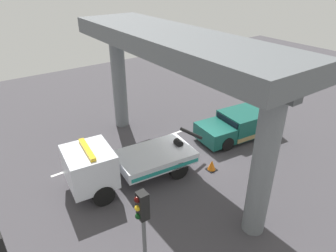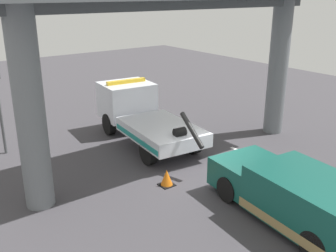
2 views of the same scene
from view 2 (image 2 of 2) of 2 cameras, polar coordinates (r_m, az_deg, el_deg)
The scene contains 7 objects.
ground_plane at distance 14.55m, azimuth 5.74°, elevation -7.21°, with size 60.00×40.00×0.10m, color #423F44.
lane_stripe_mid at distance 16.24m, azimuth 12.54°, elevation -4.47°, with size 2.60×0.16×0.01m, color silver.
lane_stripe_east at distance 20.35m, azimuth -0.21°, elevation 0.90°, with size 2.60×0.16×0.01m, color silver.
tow_truck_white at distance 17.54m, azimuth -4.11°, elevation 1.93°, with size 7.34×2.99×2.46m.
towed_van_green at distance 11.99m, azimuth 18.27°, elevation -9.83°, with size 5.39×2.69×1.58m.
overpass_structure at distance 14.23m, azimuth 2.11°, elevation 17.09°, with size 3.60×13.33×6.96m.
traffic_cone_orange at distance 13.56m, azimuth -0.19°, elevation -7.65°, with size 0.49×0.49×0.58m.
Camera 2 is at (-9.51, 8.91, 6.42)m, focal length 41.47 mm.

